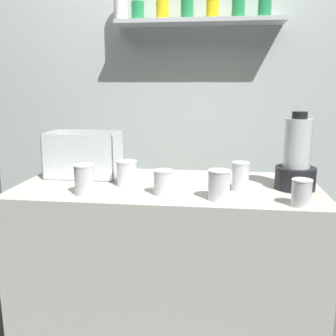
{
  "coord_description": "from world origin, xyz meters",
  "views": [
    {
      "loc": [
        0.22,
        -1.73,
        1.37
      ],
      "look_at": [
        0.0,
        0.0,
        0.98
      ],
      "focal_mm": 41.01,
      "sensor_mm": 36.0,
      "label": 1
    }
  ],
  "objects_px": {
    "juice_cup_mango_far_left": "(85,182)",
    "juice_cup_orange_middle": "(163,184)",
    "juice_cup_mango_rightmost": "(301,194)",
    "blender_pitcher": "(296,160)",
    "carrot_display_bin": "(85,163)",
    "juice_cup_pomegranate_right": "(219,186)",
    "juice_cup_mango_left": "(127,175)",
    "juice_cup_orange_far_right": "(240,178)"
  },
  "relations": [
    {
      "from": "juice_cup_mango_far_left",
      "to": "juice_cup_orange_middle",
      "type": "bearing_deg",
      "value": 6.87
    },
    {
      "from": "juice_cup_orange_middle",
      "to": "juice_cup_mango_rightmost",
      "type": "height_order",
      "value": "same"
    },
    {
      "from": "blender_pitcher",
      "to": "juice_cup_mango_far_left",
      "type": "height_order",
      "value": "blender_pitcher"
    },
    {
      "from": "carrot_display_bin",
      "to": "blender_pitcher",
      "type": "xyz_separation_m",
      "value": [
        1.02,
        -0.11,
        0.06
      ]
    },
    {
      "from": "juice_cup_orange_middle",
      "to": "juice_cup_pomegranate_right",
      "type": "height_order",
      "value": "juice_cup_pomegranate_right"
    },
    {
      "from": "blender_pitcher",
      "to": "juice_cup_mango_left",
      "type": "bearing_deg",
      "value": -176.8
    },
    {
      "from": "juice_cup_mango_left",
      "to": "juice_cup_orange_middle",
      "type": "relative_size",
      "value": 1.11
    },
    {
      "from": "carrot_display_bin",
      "to": "juice_cup_mango_rightmost",
      "type": "height_order",
      "value": "carrot_display_bin"
    },
    {
      "from": "blender_pitcher",
      "to": "juice_cup_orange_far_right",
      "type": "relative_size",
      "value": 2.72
    },
    {
      "from": "juice_cup_mango_left",
      "to": "juice_cup_orange_far_right",
      "type": "bearing_deg",
      "value": -1.46
    },
    {
      "from": "blender_pitcher",
      "to": "juice_cup_orange_far_right",
      "type": "bearing_deg",
      "value": -167.25
    },
    {
      "from": "carrot_display_bin",
      "to": "juice_cup_pomegranate_right",
      "type": "distance_m",
      "value": 0.75
    },
    {
      "from": "juice_cup_pomegranate_right",
      "to": "blender_pitcher",
      "type": "bearing_deg",
      "value": 31.45
    },
    {
      "from": "blender_pitcher",
      "to": "juice_cup_mango_rightmost",
      "type": "relative_size",
      "value": 3.24
    },
    {
      "from": "juice_cup_pomegranate_right",
      "to": "carrot_display_bin",
      "type": "bearing_deg",
      "value": 154.63
    },
    {
      "from": "carrot_display_bin",
      "to": "juice_cup_mango_left",
      "type": "bearing_deg",
      "value": -31.42
    },
    {
      "from": "juice_cup_mango_far_left",
      "to": "juice_cup_pomegranate_right",
      "type": "distance_m",
      "value": 0.57
    },
    {
      "from": "juice_cup_pomegranate_right",
      "to": "juice_cup_mango_far_left",
      "type": "bearing_deg",
      "value": 179.44
    },
    {
      "from": "juice_cup_orange_middle",
      "to": "juice_cup_pomegranate_right",
      "type": "relative_size",
      "value": 0.87
    },
    {
      "from": "juice_cup_mango_left",
      "to": "juice_cup_mango_rightmost",
      "type": "distance_m",
      "value": 0.77
    },
    {
      "from": "juice_cup_orange_middle",
      "to": "blender_pitcher",
      "type": "bearing_deg",
      "value": 15.76
    },
    {
      "from": "carrot_display_bin",
      "to": "blender_pitcher",
      "type": "distance_m",
      "value": 1.02
    },
    {
      "from": "carrot_display_bin",
      "to": "juice_cup_pomegranate_right",
      "type": "height_order",
      "value": "carrot_display_bin"
    },
    {
      "from": "carrot_display_bin",
      "to": "juice_cup_orange_far_right",
      "type": "xyz_separation_m",
      "value": [
        0.77,
        -0.17,
        -0.02
      ]
    },
    {
      "from": "juice_cup_mango_far_left",
      "to": "juice_cup_mango_rightmost",
      "type": "height_order",
      "value": "juice_cup_mango_far_left"
    },
    {
      "from": "juice_cup_mango_left",
      "to": "juice_cup_mango_rightmost",
      "type": "height_order",
      "value": "juice_cup_mango_left"
    },
    {
      "from": "juice_cup_mango_far_left",
      "to": "juice_cup_mango_rightmost",
      "type": "distance_m",
      "value": 0.89
    },
    {
      "from": "juice_cup_mango_left",
      "to": "juice_cup_orange_far_right",
      "type": "xyz_separation_m",
      "value": [
        0.52,
        -0.01,
        0.0
      ]
    },
    {
      "from": "blender_pitcher",
      "to": "juice_cup_mango_far_left",
      "type": "distance_m",
      "value": 0.94
    },
    {
      "from": "carrot_display_bin",
      "to": "blender_pitcher",
      "type": "height_order",
      "value": "blender_pitcher"
    },
    {
      "from": "blender_pitcher",
      "to": "juice_cup_orange_middle",
      "type": "relative_size",
      "value": 3.24
    },
    {
      "from": "blender_pitcher",
      "to": "juice_cup_orange_middle",
      "type": "height_order",
      "value": "blender_pitcher"
    },
    {
      "from": "juice_cup_pomegranate_right",
      "to": "juice_cup_orange_far_right",
      "type": "xyz_separation_m",
      "value": [
        0.09,
        0.15,
        -0.0
      ]
    },
    {
      "from": "blender_pitcher",
      "to": "carrot_display_bin",
      "type": "bearing_deg",
      "value": 173.77
    },
    {
      "from": "carrot_display_bin",
      "to": "juice_cup_orange_middle",
      "type": "height_order",
      "value": "carrot_display_bin"
    },
    {
      "from": "blender_pitcher",
      "to": "juice_cup_orange_far_right",
      "type": "xyz_separation_m",
      "value": [
        -0.25,
        -0.06,
        -0.08
      ]
    },
    {
      "from": "juice_cup_pomegranate_right",
      "to": "juice_cup_mango_rightmost",
      "type": "distance_m",
      "value": 0.32
    },
    {
      "from": "carrot_display_bin",
      "to": "juice_cup_mango_left",
      "type": "distance_m",
      "value": 0.3
    },
    {
      "from": "carrot_display_bin",
      "to": "juice_cup_mango_far_left",
      "type": "height_order",
      "value": "carrot_display_bin"
    },
    {
      "from": "juice_cup_orange_far_right",
      "to": "juice_cup_mango_left",
      "type": "bearing_deg",
      "value": 178.54
    },
    {
      "from": "carrot_display_bin",
      "to": "juice_cup_orange_middle",
      "type": "xyz_separation_m",
      "value": [
        0.44,
        -0.27,
        -0.02
      ]
    },
    {
      "from": "juice_cup_mango_rightmost",
      "to": "juice_cup_orange_far_right",
      "type": "bearing_deg",
      "value": 138.06
    }
  ]
}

